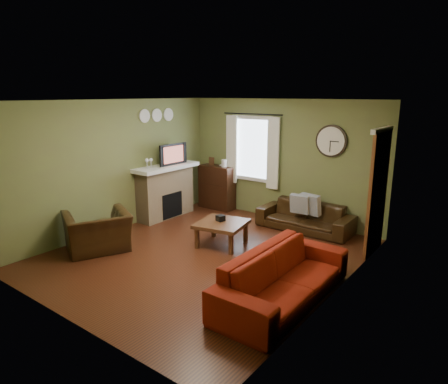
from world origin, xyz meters
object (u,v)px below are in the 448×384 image
Objects in this scene: sofa_brown at (305,217)px; coffee_table at (222,234)px; bookshelf at (217,187)px; sofa_red at (284,277)px; armchair at (98,232)px.

sofa_brown is 1.88m from coffee_table.
sofa_brown is at bearing -4.45° from bookshelf.
sofa_red is at bearing -30.26° from coffee_table.
coffee_table is at bearing -49.96° from bookshelf.
armchair is (-3.46, -0.43, 0.01)m from sofa_red.
sofa_brown is at bearing 20.46° from sofa_red.
bookshelf is 0.97× the size of armchair.
sofa_red is 2.18× the size of armchair.
sofa_brown is (2.41, -0.19, -0.24)m from bookshelf.
bookshelf reaches higher than armchair.
bookshelf is 3.39m from armchair.
sofa_brown is at bearing 167.77° from armchair.
armchair reaches higher than coffee_table.
sofa_red is 2.17m from coffee_table.
sofa_brown is 0.82× the size of sofa_red.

